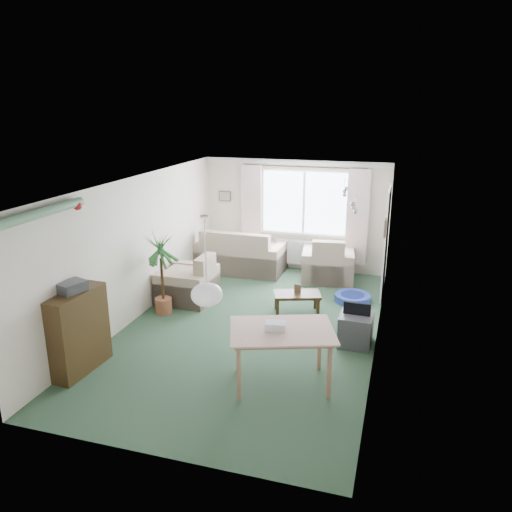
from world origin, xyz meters
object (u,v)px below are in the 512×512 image
(bookshelf, at_px, (79,332))
(pet_bed, at_px, (352,298))
(armchair_left, at_px, (187,277))
(houseplant, at_px, (162,273))
(sofa, at_px, (241,250))
(dining_table, at_px, (282,358))
(armchair_corner, at_px, (328,258))
(tv_cube, at_px, (356,329))
(coffee_table, at_px, (297,303))

(bookshelf, relative_size, pet_bed, 1.75)
(armchair_left, height_order, houseplant, houseplant)
(houseplant, bearing_deg, pet_bed, 25.57)
(armchair_left, relative_size, houseplant, 0.67)
(sofa, xyz_separation_m, dining_table, (1.97, -4.25, -0.09))
(houseplant, bearing_deg, dining_table, -33.20)
(armchair_left, distance_m, houseplant, 0.77)
(armchair_corner, distance_m, bookshelf, 5.38)
(armchair_corner, distance_m, armchair_left, 2.99)
(houseplant, bearing_deg, armchair_left, 77.81)
(tv_cube, bearing_deg, armchair_left, 165.77)
(armchair_left, bearing_deg, bookshelf, -6.36)
(tv_cube, bearing_deg, sofa, 136.48)
(armchair_corner, height_order, armchair_left, armchair_corner)
(bookshelf, relative_size, houseplant, 0.78)
(armchair_corner, height_order, tv_cube, armchair_corner)
(bookshelf, xyz_separation_m, houseplant, (0.19, 2.10, 0.16))
(tv_cube, height_order, pet_bed, tv_cube)
(sofa, xyz_separation_m, bookshelf, (-0.76, -4.69, 0.10))
(armchair_left, height_order, bookshelf, bookshelf)
(bookshelf, bearing_deg, armchair_left, 86.73)
(coffee_table, bearing_deg, houseplant, -163.02)
(coffee_table, height_order, dining_table, dining_table)
(coffee_table, bearing_deg, dining_table, -82.75)
(armchair_left, xyz_separation_m, pet_bed, (2.97, 0.80, -0.38))
(coffee_table, bearing_deg, armchair_left, 179.68)
(armchair_corner, bearing_deg, bookshelf, 52.23)
(sofa, height_order, armchair_left, sofa)
(armchair_corner, relative_size, tv_cube, 1.94)
(armchair_corner, height_order, houseplant, houseplant)
(pet_bed, bearing_deg, houseplant, -154.43)
(houseplant, bearing_deg, bookshelf, -95.18)
(houseplant, xyz_separation_m, tv_cube, (3.35, -0.23, -0.49))
(dining_table, relative_size, pet_bed, 1.85)
(sofa, relative_size, bookshelf, 1.65)
(armchair_corner, bearing_deg, armchair_left, 30.81)
(dining_table, xyz_separation_m, pet_bed, (0.59, 3.15, -0.31))
(bookshelf, distance_m, tv_cube, 4.01)
(coffee_table, relative_size, bookshelf, 0.70)
(coffee_table, distance_m, dining_table, 2.37)
(dining_table, bearing_deg, tv_cube, 60.21)
(sofa, bearing_deg, pet_bed, 157.38)
(armchair_left, bearing_deg, houseplant, -11.60)
(armchair_corner, xyz_separation_m, armchair_left, (-2.33, -1.87, -0.02))
(bookshelf, xyz_separation_m, pet_bed, (3.31, 3.59, -0.51))
(armchair_corner, bearing_deg, dining_table, 82.73)
(sofa, distance_m, tv_cube, 3.97)
(houseplant, relative_size, pet_bed, 2.24)
(armchair_corner, xyz_separation_m, coffee_table, (-0.25, -1.89, -0.28))
(armchair_corner, distance_m, coffee_table, 1.92)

